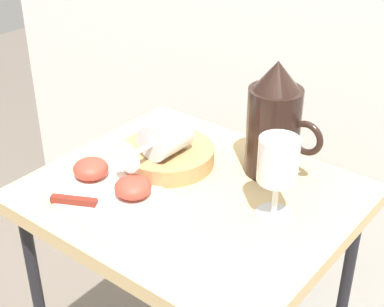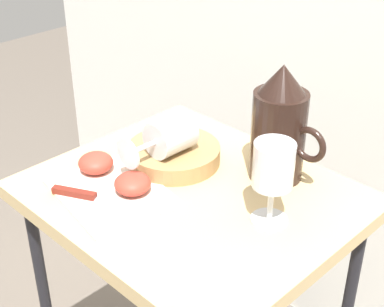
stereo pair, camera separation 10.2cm
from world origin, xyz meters
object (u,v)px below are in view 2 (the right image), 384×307
(wine_glass_upright, at_px, (273,170))
(apple_half_left, at_px, (96,163))
(basket_tray, at_px, (174,154))
(apple_half_right, at_px, (133,184))
(knife, at_px, (90,196))
(table, at_px, (192,223))
(pitcher, at_px, (279,133))
(wine_glass_tipped_near, at_px, (169,136))

(wine_glass_upright, distance_m, apple_half_left, 0.36)
(basket_tray, height_order, apple_half_right, apple_half_right)
(wine_glass_upright, relative_size, apple_half_right, 2.24)
(apple_half_right, height_order, knife, apple_half_right)
(wine_glass_upright, height_order, apple_half_left, wine_glass_upright)
(knife, bearing_deg, table, 54.36)
(pitcher, xyz_separation_m, knife, (-0.18, -0.30, -0.08))
(pitcher, bearing_deg, apple_half_left, -136.90)
(pitcher, xyz_separation_m, apple_half_left, (-0.25, -0.24, -0.07))
(table, distance_m, apple_half_left, 0.22)
(apple_half_right, distance_m, knife, 0.08)
(pitcher, bearing_deg, basket_tray, -149.87)
(pitcher, height_order, knife, pitcher)
(pitcher, bearing_deg, knife, -121.45)
(basket_tray, bearing_deg, apple_half_right, -77.10)
(apple_half_right, bearing_deg, basket_tray, 102.90)
(pitcher, height_order, wine_glass_upright, pitcher)
(knife, bearing_deg, wine_glass_upright, 33.92)
(table, bearing_deg, basket_tray, 154.01)
(knife, bearing_deg, apple_half_left, 136.50)
(table, height_order, apple_half_right, apple_half_right)
(basket_tray, height_order, knife, basket_tray)
(wine_glass_tipped_near, xyz_separation_m, apple_half_left, (-0.09, -0.11, -0.05))
(pitcher, distance_m, knife, 0.36)
(table, relative_size, knife, 3.74)
(table, xyz_separation_m, apple_half_right, (-0.07, -0.08, 0.10))
(basket_tray, relative_size, apple_half_left, 2.75)
(apple_half_right, relative_size, knife, 0.34)
(wine_glass_tipped_near, relative_size, apple_half_right, 2.21)
(wine_glass_tipped_near, distance_m, apple_half_left, 0.15)
(table, distance_m, wine_glass_tipped_near, 0.17)
(wine_glass_upright, bearing_deg, pitcher, 123.58)
(table, distance_m, pitcher, 0.24)
(basket_tray, relative_size, knife, 0.95)
(wine_glass_upright, bearing_deg, wine_glass_tipped_near, -179.47)
(table, relative_size, wine_glass_tipped_near, 4.92)
(wine_glass_upright, xyz_separation_m, apple_half_right, (-0.23, -0.11, -0.08))
(apple_half_left, bearing_deg, knife, -43.50)
(basket_tray, distance_m, wine_glass_upright, 0.27)
(basket_tray, distance_m, pitcher, 0.22)
(basket_tray, height_order, wine_glass_upright, wine_glass_upright)
(table, height_order, apple_half_left, apple_half_left)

